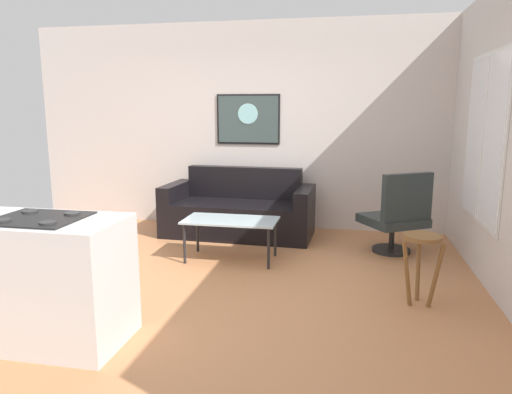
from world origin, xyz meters
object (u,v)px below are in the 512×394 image
coffee_table (231,223)px  bar_stool (422,251)px  couch (239,212)px  armchair (398,216)px  wall_painting (248,119)px

coffee_table → bar_stool: bearing=-24.4°
coffee_table → bar_stool: bar_stool is taller
couch → coffee_table: 1.07m
couch → armchair: armchair is taller
coffee_table → wall_painting: (-0.14, 1.56, 1.08)m
couch → coffee_table: (0.16, -1.05, 0.12)m
couch → bar_stool: bearing=-43.1°
armchair → bar_stool: bearing=-87.4°
coffee_table → wall_painting: 1.91m
armchair → couch: bearing=166.6°
bar_stool → wall_painting: 3.30m
armchair → coffee_table: bearing=-162.2°
bar_stool → coffee_table: bearing=155.6°
armchair → wall_painting: wall_painting is taller
armchair → wall_painting: size_ratio=1.08×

